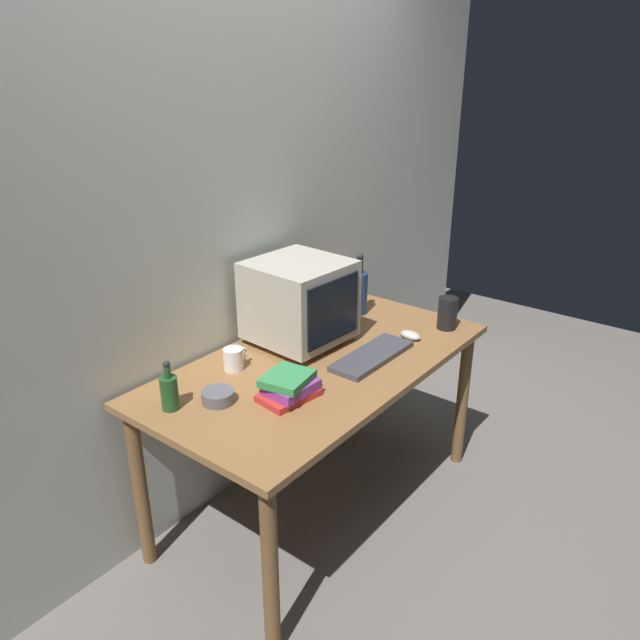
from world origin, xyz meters
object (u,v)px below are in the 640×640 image
bottle_short (169,391)px  mug (234,359)px  bottle_tall (359,291)px  cd_spindle (218,396)px  keyboard (372,356)px  metal_canister (447,313)px  crt_monitor (299,301)px  book_stack (289,387)px  computer_mouse (410,335)px

bottle_short → mug: (0.36, 0.04, -0.03)m
bottle_tall → cd_spindle: size_ratio=2.56×
cd_spindle → keyboard: bearing=-21.2°
mug → cd_spindle: mug is taller
bottle_tall → metal_canister: size_ratio=2.04×
crt_monitor → book_stack: 0.51m
crt_monitor → mug: 0.39m
keyboard → bottle_tall: 0.51m
bottle_tall → bottle_short: bearing=179.1°
book_stack → mug: book_stack is taller
bottle_short → book_stack: (0.32, -0.28, -0.02)m
keyboard → cd_spindle: bearing=159.4°
crt_monitor → bottle_tall: (0.44, -0.01, -0.08)m
computer_mouse → cd_spindle: size_ratio=0.83×
crt_monitor → metal_canister: size_ratio=2.71×
keyboard → bottle_short: bottle_short is taller
crt_monitor → cd_spindle: crt_monitor is taller
bottle_tall → cd_spindle: 1.02m
crt_monitor → bottle_tall: 0.44m
crt_monitor → metal_canister: bearing=-39.4°
bottle_tall → book_stack: bearing=-162.3°
bottle_short → mug: bearing=6.3°
crt_monitor → computer_mouse: 0.52m
cd_spindle → metal_canister: (1.12, -0.34, 0.05)m
metal_canister → mug: bearing=151.6°
crt_monitor → mug: (-0.36, 0.04, -0.15)m
cd_spindle → book_stack: bearing=-45.4°
crt_monitor → cd_spindle: bearing=-170.7°
book_stack → metal_canister: bearing=-9.7°
bottle_short → metal_canister: (1.25, -0.44, 0.00)m
computer_mouse → mug: 0.80m
bottle_tall → cd_spindle: bearing=-175.4°
crt_monitor → metal_canister: crt_monitor is taller
keyboard → book_stack: size_ratio=1.82×
keyboard → cd_spindle: 0.69m
mug → metal_canister: metal_canister is taller
mug → metal_canister: bearing=-28.4°
computer_mouse → bottle_short: (-1.04, 0.37, 0.05)m
crt_monitor → keyboard: bearing=-80.2°
book_stack → bottle_tall: bearing=17.7°
bottle_short → crt_monitor: bearing=-0.4°
bottle_short → metal_canister: 1.33m
crt_monitor → bottle_tall: size_ratio=1.32×
book_stack → mug: (0.04, 0.32, -0.00)m
book_stack → bottle_short: bearing=138.2°
crt_monitor → cd_spindle: 0.61m
bottle_tall → book_stack: (-0.83, -0.27, -0.07)m
cd_spindle → metal_canister: bearing=-17.2°
mug → cd_spindle: 0.26m
mug → metal_canister: size_ratio=0.80×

